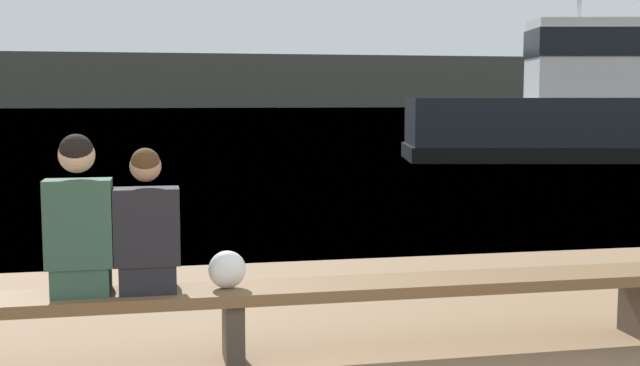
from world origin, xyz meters
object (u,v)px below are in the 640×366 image
(bench_main, at_px, (233,301))
(person_left, at_px, (79,222))
(tugboat_red, at_px, (574,116))
(shopping_bag, at_px, (227,270))
(person_right, at_px, (147,230))

(bench_main, xyz_separation_m, person_left, (-0.95, -0.00, 0.55))
(tugboat_red, bearing_deg, shopping_bag, 156.38)
(bench_main, distance_m, tugboat_red, 18.84)
(person_right, bearing_deg, bench_main, 0.15)
(shopping_bag, relative_size, tugboat_red, 0.03)
(person_left, height_order, shopping_bag, person_left)
(person_left, distance_m, tugboat_red, 19.40)
(bench_main, bearing_deg, person_right, -179.85)
(bench_main, relative_size, shopping_bag, 26.43)
(person_left, bearing_deg, bench_main, 0.27)
(person_right, bearing_deg, tugboat_red, 53.33)
(bench_main, distance_m, person_left, 1.10)
(bench_main, xyz_separation_m, person_right, (-0.54, -0.00, 0.49))
(person_right, distance_m, shopping_bag, 0.58)
(person_left, bearing_deg, person_right, 0.42)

